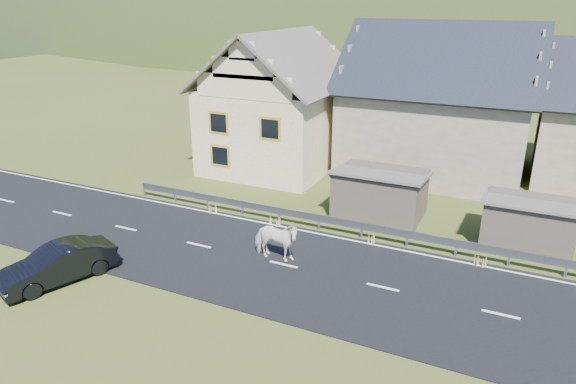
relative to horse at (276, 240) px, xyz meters
The scene contains 12 objects.
ground 4.55m from the horse, ahead, with size 160.00×160.00×0.00m, color #314015.
road 4.55m from the horse, ahead, with size 60.00×7.00×0.04m, color black.
lane_markings 4.54m from the horse, ahead, with size 60.00×6.60×0.01m, color silver.
guardrail 5.64m from the horse, 37.63° to the left, with size 28.10×0.09×0.75m.
shed_left 6.72m from the horse, 68.55° to the left, with size 4.30×3.30×2.40m, color brown.
shed_right 10.65m from the horse, 32.72° to the left, with size 3.80×2.90×2.20m, color brown.
house_cream 13.45m from the horse, 115.26° to the left, with size 7.80×9.80×8.30m.
house_stone_a 15.61m from the horse, 76.81° to the left, with size 10.80×9.80×8.90m.
mountain 181.21m from the horse, 86.99° to the left, with size 440.00×280.00×260.00m, color #273C18.
conifer_patch 120.94m from the horse, 114.73° to the left, with size 76.00×50.00×28.00m, color black.
horse is the anchor object (origin of this frame).
car 8.15m from the horse, 143.72° to the right, with size 1.45×4.15×1.37m, color black.
Camera 1 is at (3.78, -16.09, 9.85)m, focal length 32.00 mm.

